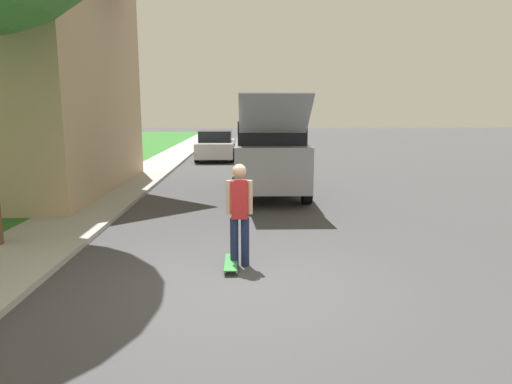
{
  "coord_description": "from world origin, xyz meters",
  "views": [
    {
      "loc": [
        0.17,
        -6.16,
        2.42
      ],
      "look_at": [
        0.41,
        2.36,
        0.9
      ],
      "focal_mm": 32.0,
      "sensor_mm": 36.0,
      "label": 1
    }
  ],
  "objects_px": {
    "car_down_street": "(216,145)",
    "skateboard": "(231,263)",
    "suv_parked": "(269,154)",
    "skateboarder": "(240,211)"
  },
  "relations": [
    {
      "from": "car_down_street",
      "to": "skateboarder",
      "type": "relative_size",
      "value": 2.81
    },
    {
      "from": "car_down_street",
      "to": "skateboard",
      "type": "xyz_separation_m",
      "value": [
        1.18,
        -16.24,
        -0.62
      ]
    },
    {
      "from": "suv_parked",
      "to": "car_down_street",
      "type": "relative_size",
      "value": 1.2
    },
    {
      "from": "car_down_street",
      "to": "skateboard",
      "type": "relative_size",
      "value": 5.5
    },
    {
      "from": "suv_parked",
      "to": "skateboarder",
      "type": "height_order",
      "value": "suv_parked"
    },
    {
      "from": "skateboard",
      "to": "car_down_street",
      "type": "bearing_deg",
      "value": 94.16
    },
    {
      "from": "suv_parked",
      "to": "skateboard",
      "type": "distance_m",
      "value": 6.6
    },
    {
      "from": "car_down_street",
      "to": "skateboarder",
      "type": "xyz_separation_m",
      "value": [
        1.32,
        -16.14,
        0.19
      ]
    },
    {
      "from": "car_down_street",
      "to": "skateboarder",
      "type": "height_order",
      "value": "skateboarder"
    },
    {
      "from": "suv_parked",
      "to": "skateboarder",
      "type": "distance_m",
      "value": 6.39
    }
  ]
}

